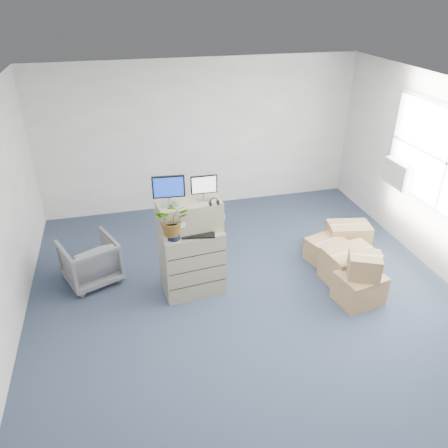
# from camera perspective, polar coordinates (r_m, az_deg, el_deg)

# --- Properties ---
(ground) EXTENTS (7.00, 7.00, 0.00)m
(ground) POSITION_cam_1_polar(r_m,az_deg,el_deg) (6.01, 4.01, -11.74)
(ground) COLOR #283748
(ground) RESTS_ON ground
(wall_back) EXTENTS (6.00, 0.02, 2.80)m
(wall_back) POSITION_cam_1_polar(r_m,az_deg,el_deg) (8.35, -3.11, 11.42)
(wall_back) COLOR #B3B0AA
(wall_back) RESTS_ON ground
(ac_unit) EXTENTS (0.24, 0.60, 0.40)m
(ac_unit) POSITION_cam_1_polar(r_m,az_deg,el_deg) (7.69, 21.93, 6.15)
(ac_unit) COLOR beige
(ac_unit) RESTS_ON wall_right
(filing_cabinet_lower) EXTENTS (0.89, 0.60, 0.98)m
(filing_cabinet_lower) POSITION_cam_1_polar(r_m,az_deg,el_deg) (6.16, -4.16, -4.88)
(filing_cabinet_lower) COLOR #9A916A
(filing_cabinet_lower) RESTS_ON ground
(filing_cabinet_upper) EXTENTS (0.88, 0.50, 0.42)m
(filing_cabinet_upper) POSITION_cam_1_polar(r_m,az_deg,el_deg) (5.84, -4.54, 1.06)
(filing_cabinet_upper) COLOR #9A916A
(filing_cabinet_upper) RESTS_ON filing_cabinet_lower
(monitor_left) EXTENTS (0.42, 0.17, 0.41)m
(monitor_left) POSITION_cam_1_polar(r_m,az_deg,el_deg) (5.58, -7.24, 4.55)
(monitor_left) COLOR #99999E
(monitor_left) RESTS_ON filing_cabinet_upper
(monitor_right) EXTENTS (0.35, 0.13, 0.34)m
(monitor_right) POSITION_cam_1_polar(r_m,az_deg,el_deg) (5.71, -2.63, 4.93)
(monitor_right) COLOR #99999E
(monitor_right) RESTS_ON filing_cabinet_upper
(headphones) EXTENTS (0.13, 0.03, 0.13)m
(headphones) POSITION_cam_1_polar(r_m,az_deg,el_deg) (5.65, -1.31, 2.89)
(headphones) COLOR black
(headphones) RESTS_ON filing_cabinet_upper
(keyboard) EXTENTS (0.52, 0.29, 0.03)m
(keyboard) POSITION_cam_1_polar(r_m,az_deg,el_deg) (5.80, -3.64, -1.34)
(keyboard) COLOR black
(keyboard) RESTS_ON filing_cabinet_lower
(mouse) EXTENTS (0.10, 0.08, 0.03)m
(mouse) POSITION_cam_1_polar(r_m,az_deg,el_deg) (5.89, -1.27, -0.75)
(mouse) COLOR silver
(mouse) RESTS_ON filing_cabinet_lower
(water_bottle) EXTENTS (0.07, 0.07, 0.23)m
(water_bottle) POSITION_cam_1_polar(r_m,az_deg,el_deg) (5.88, -3.71, 0.23)
(water_bottle) COLOR gray
(water_bottle) RESTS_ON filing_cabinet_lower
(phone_dock) EXTENTS (0.07, 0.06, 0.14)m
(phone_dock) POSITION_cam_1_polar(r_m,az_deg,el_deg) (5.94, -4.73, -0.23)
(phone_dock) COLOR silver
(phone_dock) RESTS_ON filing_cabinet_lower
(external_drive) EXTENTS (0.21, 0.18, 0.05)m
(external_drive) POSITION_cam_1_polar(r_m,az_deg,el_deg) (6.08, -1.85, 0.38)
(external_drive) COLOR black
(external_drive) RESTS_ON filing_cabinet_lower
(tissue_box) EXTENTS (0.26, 0.20, 0.09)m
(tissue_box) POSITION_cam_1_polar(r_m,az_deg,el_deg) (6.02, -1.08, 0.84)
(tissue_box) COLOR #3E99D3
(tissue_box) RESTS_ON external_drive
(potted_plant) EXTENTS (0.48, 0.52, 0.45)m
(potted_plant) POSITION_cam_1_polar(r_m,az_deg,el_deg) (5.60, -6.71, 0.17)
(potted_plant) COLOR #A2BD98
(potted_plant) RESTS_ON filing_cabinet_lower
(office_chair) EXTENTS (0.93, 0.90, 0.75)m
(office_chair) POSITION_cam_1_polar(r_m,az_deg,el_deg) (6.69, -17.13, -4.42)
(office_chair) COLOR slate
(office_chair) RESTS_ON ground
(cardboard_boxes) EXTENTS (1.21, 1.84, 0.76)m
(cardboard_boxes) POSITION_cam_1_polar(r_m,az_deg,el_deg) (6.84, 15.87, -4.58)
(cardboard_boxes) COLOR #9C6D4B
(cardboard_boxes) RESTS_ON ground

